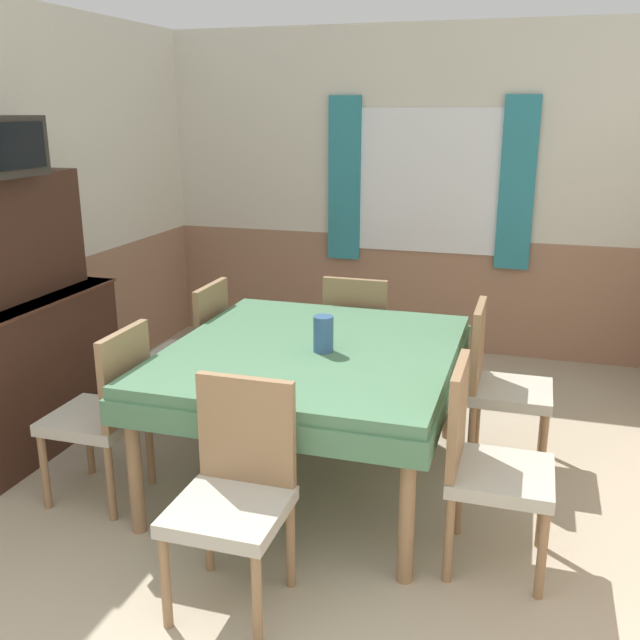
% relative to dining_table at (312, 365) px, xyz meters
% --- Properties ---
extents(wall_back, '(4.53, 0.10, 2.60)m').
position_rel_dining_table_xyz_m(wall_back, '(0.09, 2.44, 0.64)').
color(wall_back, silver).
rests_on(wall_back, ground_plane).
extents(wall_left, '(0.05, 4.93, 2.60)m').
position_rel_dining_table_xyz_m(wall_left, '(-2.01, 0.15, 0.64)').
color(wall_left, silver).
rests_on(wall_left, ground_plane).
extents(dining_table, '(1.48, 1.66, 0.77)m').
position_rel_dining_table_xyz_m(dining_table, '(0.00, 0.00, 0.00)').
color(dining_table, '#4C7A56').
rests_on(dining_table, ground_plane).
extents(chair_right_far, '(0.44, 0.44, 0.93)m').
position_rel_dining_table_xyz_m(chair_right_far, '(0.94, 0.50, -0.16)').
color(chair_right_far, '#93704C').
rests_on(chair_right_far, ground_plane).
extents(chair_left_near, '(0.44, 0.44, 0.93)m').
position_rel_dining_table_xyz_m(chair_left_near, '(-0.94, -0.50, -0.16)').
color(chair_left_near, '#93704C').
rests_on(chair_left_near, ground_plane).
extents(chair_right_near, '(0.44, 0.44, 0.93)m').
position_rel_dining_table_xyz_m(chair_right_near, '(0.94, -0.50, -0.16)').
color(chair_right_near, '#93704C').
rests_on(chair_right_near, ground_plane).
extents(chair_head_window, '(0.44, 0.44, 0.93)m').
position_rel_dining_table_xyz_m(chair_head_window, '(-0.00, 1.03, -0.16)').
color(chair_head_window, '#93704C').
rests_on(chair_head_window, ground_plane).
extents(chair_left_far, '(0.44, 0.44, 0.93)m').
position_rel_dining_table_xyz_m(chair_left_far, '(-0.94, 0.50, -0.16)').
color(chair_left_far, '#93704C').
rests_on(chair_left_far, ground_plane).
extents(chair_head_near, '(0.44, 0.44, 0.93)m').
position_rel_dining_table_xyz_m(chair_head_near, '(0.00, -1.03, -0.16)').
color(chair_head_near, '#93704C').
rests_on(chair_head_near, ground_plane).
extents(sideboard, '(0.46, 1.25, 1.61)m').
position_rel_dining_table_xyz_m(sideboard, '(-1.76, -0.07, 0.01)').
color(sideboard, '#3D2319').
rests_on(sideboard, ground_plane).
extents(vase, '(0.10, 0.10, 0.19)m').
position_rel_dining_table_xyz_m(vase, '(0.08, -0.05, 0.19)').
color(vase, '#335684').
rests_on(vase, dining_table).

